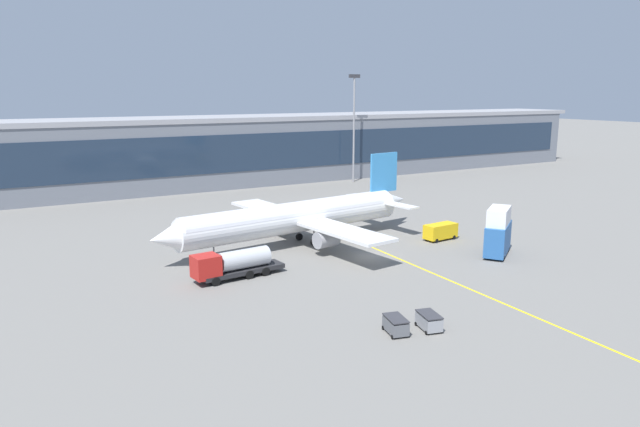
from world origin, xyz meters
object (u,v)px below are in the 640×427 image
object	(u,v)px
baggage_cart_0	(396,325)
main_airliner	(296,217)
baggage_cart_1	(429,321)
catering_lift	(498,232)
fuel_tanker	(233,264)
crew_van	(440,231)

from	to	relation	value
baggage_cart_0	main_airliner	bearing A→B (deg)	78.30
baggage_cart_1	catering_lift	bearing A→B (deg)	31.23
fuel_tanker	crew_van	distance (m)	32.20
baggage_cart_0	crew_van	bearing A→B (deg)	42.33
catering_lift	crew_van	distance (m)	9.95
crew_van	baggage_cart_0	size ratio (longest dim) A/B	1.75
fuel_tanker	baggage_cart_1	distance (m)	24.27
baggage_cart_0	baggage_cart_1	distance (m)	3.20
crew_van	baggage_cart_0	world-z (taller)	crew_van
main_airliner	baggage_cart_1	bearing A→B (deg)	-95.97
crew_van	baggage_cart_1	distance (m)	32.76
main_airliner	crew_van	xyz separation A→B (m)	(19.02, -7.88, -2.60)
catering_lift	baggage_cart_0	distance (m)	29.85
main_airliner	crew_van	distance (m)	20.75
fuel_tanker	baggage_cart_1	world-z (taller)	fuel_tanker
crew_van	main_airliner	bearing A→B (deg)	157.51
baggage_cart_0	baggage_cart_1	bearing A→B (deg)	-13.81
catering_lift	crew_van	bearing A→B (deg)	96.44
baggage_cart_1	crew_van	bearing A→B (deg)	46.98
fuel_tanker	catering_lift	world-z (taller)	catering_lift
fuel_tanker	baggage_cart_0	distance (m)	22.46
catering_lift	baggage_cart_1	bearing A→B (deg)	-148.77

